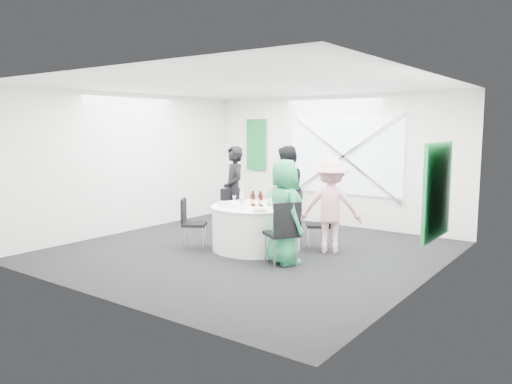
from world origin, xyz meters
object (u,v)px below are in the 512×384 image
Objects in this scene: person_man_back at (286,191)px; chair_back at (288,209)px; chair_front_right at (284,229)px; green_water_bottle at (269,199)px; clear_water_bottle at (242,198)px; chair_front_left at (190,219)px; chair_back_right at (323,220)px; banquet_table at (256,227)px; person_man_back_left at (234,191)px; person_woman_pink at (331,206)px; person_woman_green at (284,212)px; chair_back_left at (233,209)px.

chair_back is at bearing 46.39° from person_man_back.
chair_front_right is 3.25× the size of green_water_bottle.
green_water_bottle is 0.49m from clear_water_bottle.
person_man_back reaches higher than chair_front_left.
banquet_table is at bearing -90.00° from chair_back_right.
banquet_table is 1.16m from chair_back_right.
person_man_back_left is at bearing -30.06° from chair_front_left.
person_woman_pink is (1.17, 0.52, 0.42)m from banquet_table.
person_woman_green is at bearing 2.02° from person_man_back_left.
clear_water_bottle is at bearing -12.42° from person_man_back.
chair_back_left is at bearing 139.45° from clear_water_bottle.
person_woman_pink is 5.19× the size of green_water_bottle.
chair_back_left is 2.28m from chair_front_right.
person_man_back reaches higher than person_woman_pink.
banquet_table is 0.89× the size of person_man_back.
chair_back_right is (0.95, 0.65, 0.13)m from banquet_table.
person_man_back_left is 1.36m from green_water_bottle.
person_man_back is 1.08m from green_water_bottle.
chair_front_right is 3.40× the size of clear_water_bottle.
chair_back_left reaches higher than chair_back_right.
chair_back is at bearing 54.87° from person_man_back_left.
chair_front_right is 0.57× the size of person_man_back_left.
person_woman_green is 5.52× the size of clear_water_bottle.
person_man_back is 1.08× the size of person_woman_green.
chair_front_right is at bearing 0.15° from person_man_back_left.
chair_back_right is at bearing 34.34° from green_water_bottle.
banquet_table is 1.67× the size of chair_back_left.
chair_front_right is 2.48m from person_man_back_left.
chair_back_left reaches higher than chair_front_left.
clear_water_bottle reaches higher than chair_back_left.
person_woman_pink is (0.17, 1.18, 0.21)m from chair_front_right.
person_woman_pink is at bearing 21.63° from green_water_bottle.
green_water_bottle is (0.19, 0.13, 0.50)m from banquet_table.
banquet_table is 5.30× the size of clear_water_bottle.
person_man_back_left is at bearing -125.79° from chair_back_right.
chair_front_right reaches higher than chair_back_right.
person_man_back_left reaches higher than person_woman_green.
person_man_back_left is 1.08× the size of person_woman_green.
person_man_back is at bearing -28.76° from person_woman_green.
clear_water_bottle is at bearing 8.30° from person_woman_green.
green_water_bottle is at bearing -80.10° from chair_back_left.
chair_back is (-0.04, 1.09, 0.18)m from banquet_table.
green_water_bottle is (1.24, -0.57, 0.01)m from person_man_back_left.
person_man_back is at bearing 96.69° from banquet_table.
chair_back_left is 0.59× the size of person_woman_pink.
person_woman_green is (-0.10, 0.16, 0.22)m from chair_front_right.
person_man_back is (-0.10, 0.07, 0.32)m from chair_back.
chair_back_left is 0.39m from person_man_back_left.
banquet_table is 1.11m from chair_back.
chair_front_left is 0.98m from clear_water_bottle.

